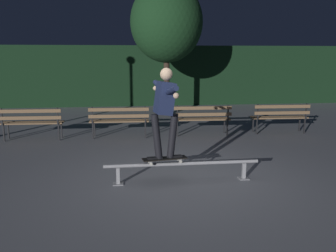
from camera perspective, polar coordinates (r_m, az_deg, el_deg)
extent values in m
plane|color=slate|center=(6.41, 2.22, -8.71)|extent=(90.00, 90.00, 0.00)
cube|color=black|center=(16.32, -3.63, 8.17)|extent=(24.00, 1.20, 2.66)
cylinder|color=#9E9EA3|center=(6.24, 2.35, -6.14)|extent=(2.75, 0.06, 0.06)
cube|color=#9E9EA3|center=(6.21, -8.10, -8.02)|extent=(0.06, 0.06, 0.29)
cube|color=#9E9EA3|center=(6.26, -8.06, -9.23)|extent=(0.18, 0.18, 0.01)
cube|color=#9E9EA3|center=(6.56, 12.18, -7.12)|extent=(0.06, 0.06, 0.29)
cube|color=#9E9EA3|center=(6.61, 12.13, -8.28)|extent=(0.18, 0.18, 0.01)
cube|color=black|center=(6.16, -0.54, -5.28)|extent=(0.80, 0.31, 0.02)
cube|color=black|center=(6.16, -0.54, -5.19)|extent=(0.78, 0.30, 0.00)
cube|color=#9E9EA3|center=(6.24, 1.83, -5.25)|extent=(0.07, 0.18, 0.02)
cube|color=#9E9EA3|center=(6.11, -2.95, -5.63)|extent=(0.07, 0.18, 0.02)
cylinder|color=beige|center=(6.18, 2.05, -5.76)|extent=(0.06, 0.04, 0.05)
cylinder|color=beige|center=(6.32, 1.61, -5.36)|extent=(0.06, 0.04, 0.05)
cylinder|color=beige|center=(6.04, -2.78, -6.16)|extent=(0.06, 0.04, 0.05)
cylinder|color=beige|center=(6.19, -3.11, -5.73)|extent=(0.06, 0.04, 0.05)
cube|color=black|center=(6.20, 1.08, -4.94)|extent=(0.27, 0.14, 0.03)
cube|color=black|center=(6.11, -2.17, -5.19)|extent=(0.27, 0.14, 0.03)
cylinder|color=black|center=(6.10, 0.73, -1.58)|extent=(0.22, 0.15, 0.79)
cylinder|color=black|center=(6.03, -1.83, -1.74)|extent=(0.22, 0.15, 0.79)
cube|color=#1E284C|center=(5.95, -0.55, 4.55)|extent=(0.38, 0.41, 0.57)
cylinder|color=#1E284C|center=(5.57, 0.47, 5.75)|extent=(0.17, 0.61, 0.21)
cylinder|color=#1E284C|center=(6.30, -1.47, 6.38)|extent=(0.17, 0.61, 0.21)
sphere|color=beige|center=(5.31, 1.31, 4.94)|extent=(0.09, 0.09, 0.09)
sphere|color=beige|center=(6.57, -2.07, 6.14)|extent=(0.09, 0.09, 0.09)
sphere|color=beige|center=(5.92, -0.28, 8.40)|extent=(0.21, 0.21, 0.21)
cube|color=black|center=(10.02, -16.88, -0.58)|extent=(0.04, 0.04, 0.44)
cube|color=black|center=(9.72, -17.27, -0.97)|extent=(0.04, 0.04, 0.44)
cube|color=black|center=(9.60, -17.47, 1.55)|extent=(0.04, 0.04, 0.44)
cube|color=black|center=(10.41, -24.46, -0.68)|extent=(0.04, 0.04, 0.44)
cube|color=black|center=(10.12, -25.07, -1.05)|extent=(0.04, 0.04, 0.44)
cube|color=black|center=(10.01, -25.35, 1.36)|extent=(0.04, 0.04, 0.44)
cube|color=brown|center=(10.13, -20.87, 0.66)|extent=(1.60, 0.16, 0.04)
cube|color=brown|center=(10.00, -21.09, 0.51)|extent=(1.60, 0.16, 0.04)
cube|color=brown|center=(9.87, -21.31, 0.36)|extent=(1.60, 0.16, 0.04)
cube|color=brown|center=(9.78, -21.49, 1.22)|extent=(1.60, 0.10, 0.09)
cube|color=brown|center=(9.75, -21.57, 2.26)|extent=(1.60, 0.10, 0.09)
cube|color=black|center=(9.89, -3.71, -0.28)|extent=(0.04, 0.04, 0.44)
cube|color=black|center=(9.57, -3.68, -0.66)|extent=(0.04, 0.04, 0.44)
cube|color=black|center=(9.45, -3.71, 1.91)|extent=(0.04, 0.04, 0.44)
cube|color=black|center=(9.97, -11.83, -0.40)|extent=(0.04, 0.04, 0.44)
cube|color=black|center=(9.66, -12.06, -0.78)|extent=(0.04, 0.04, 0.44)
cube|color=black|center=(9.54, -12.20, 1.76)|extent=(0.04, 0.04, 0.44)
cube|color=brown|center=(9.84, -7.83, 1.00)|extent=(1.60, 0.16, 0.04)
cube|color=brown|center=(9.70, -7.87, 0.85)|extent=(1.60, 0.16, 0.04)
cube|color=brown|center=(9.56, -7.92, 0.70)|extent=(1.60, 0.16, 0.04)
cube|color=brown|center=(9.47, -7.97, 1.59)|extent=(1.60, 0.10, 0.09)
cube|color=brown|center=(9.44, -8.00, 2.67)|extent=(1.60, 0.10, 0.09)
cube|color=black|center=(10.27, 9.13, 0.04)|extent=(0.04, 0.04, 0.44)
cube|color=black|center=(9.97, 9.56, -0.32)|extent=(0.04, 0.04, 0.44)
cube|color=black|center=(9.85, 9.70, 2.15)|extent=(0.04, 0.04, 0.44)
cube|color=black|center=(10.03, 1.29, -0.09)|extent=(0.04, 0.04, 0.44)
cube|color=black|center=(9.72, 1.49, -0.45)|extent=(0.04, 0.04, 0.44)
cube|color=black|center=(9.60, 1.53, 2.07)|extent=(0.04, 0.04, 0.44)
cube|color=brown|center=(10.07, 5.30, 1.28)|extent=(1.60, 0.16, 0.04)
cube|color=brown|center=(9.93, 5.44, 1.14)|extent=(1.60, 0.16, 0.04)
cube|color=brown|center=(9.79, 5.58, 1.00)|extent=(1.60, 0.16, 0.04)
cube|color=brown|center=(9.70, 5.67, 1.87)|extent=(1.60, 0.10, 0.09)
cube|color=brown|center=(9.67, 5.69, 2.92)|extent=(1.60, 0.10, 0.09)
cube|color=black|center=(11.12, 20.53, 0.31)|extent=(0.04, 0.04, 0.44)
cube|color=black|center=(10.84, 21.23, 0.00)|extent=(0.04, 0.04, 0.44)
cube|color=black|center=(10.73, 21.49, 2.26)|extent=(0.04, 0.04, 0.44)
cube|color=black|center=(10.60, 13.62, 0.21)|extent=(0.04, 0.04, 0.44)
cube|color=black|center=(10.31, 14.16, -0.13)|extent=(0.04, 0.04, 0.44)
cube|color=black|center=(10.19, 14.35, 2.26)|extent=(0.04, 0.04, 0.44)
cube|color=brown|center=(10.78, 17.26, 1.49)|extent=(1.60, 0.16, 0.04)
cube|color=brown|center=(10.66, 17.54, 1.36)|extent=(1.60, 0.16, 0.04)
cube|color=brown|center=(10.53, 17.82, 1.23)|extent=(1.60, 0.16, 0.04)
cube|color=brown|center=(10.44, 18.02, 2.04)|extent=(1.60, 0.10, 0.09)
cube|color=brown|center=(10.41, 18.08, 3.01)|extent=(1.60, 0.10, 0.09)
cylinder|color=#3D2D23|center=(13.37, -0.23, 6.73)|extent=(0.22, 0.22, 2.29)
ellipsoid|color=#193D1E|center=(13.39, -0.24, 16.46)|extent=(2.65, 2.65, 2.92)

